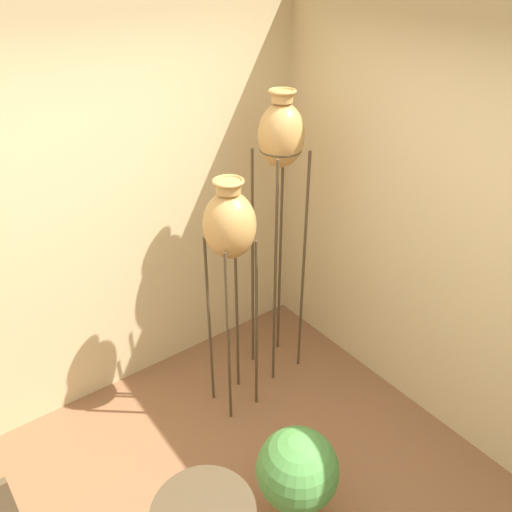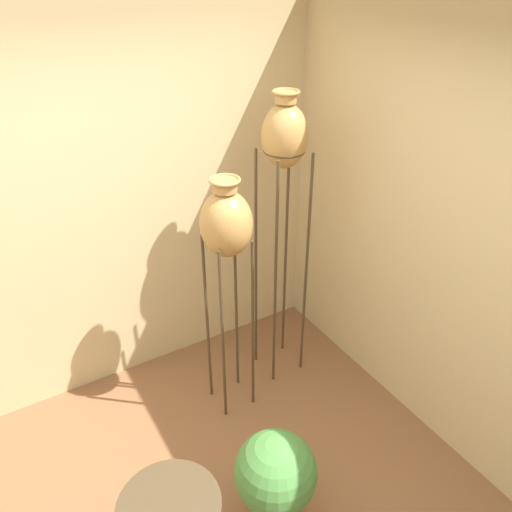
{
  "view_description": "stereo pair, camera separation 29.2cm",
  "coord_description": "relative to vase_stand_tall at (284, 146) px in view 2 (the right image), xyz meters",
  "views": [
    {
      "loc": [
        -0.78,
        -1.17,
        2.75
      ],
      "look_at": [
        0.9,
        1.06,
        1.1
      ],
      "focal_mm": 35.0,
      "sensor_mm": 36.0,
      "label": 1
    },
    {
      "loc": [
        -0.54,
        -1.34,
        2.75
      ],
      "look_at": [
        0.9,
        1.06,
        1.1
      ],
      "focal_mm": 35.0,
      "sensor_mm": 36.0,
      "label": 2
    }
  ],
  "objects": [
    {
      "name": "wall_back",
      "position": [
        -1.15,
        0.58,
        -0.42
      ],
      "size": [
        7.37,
        0.06,
        2.7
      ],
      "color": "#D1B784",
      "rests_on": "ground_plane"
    },
    {
      "name": "wall_right",
      "position": [
        0.57,
        -1.13,
        -0.42
      ],
      "size": [
        0.06,
        7.37,
        2.7
      ],
      "color": "#D1B784",
      "rests_on": "ground_plane"
    },
    {
      "name": "vase_stand_tall",
      "position": [
        0.0,
        0.0,
        0.0
      ],
      "size": [
        0.29,
        0.29,
        2.11
      ],
      "color": "#473823",
      "rests_on": "ground_plane"
    },
    {
      "name": "vase_stand_medium",
      "position": [
        -0.49,
        -0.13,
        -0.37
      ],
      "size": [
        0.32,
        0.32,
        1.71
      ],
      "color": "#473823",
      "rests_on": "ground_plane"
    },
    {
      "name": "potted_plant",
      "position": [
        -0.74,
        -1.08,
        -1.4
      ],
      "size": [
        0.44,
        0.44,
        0.66
      ],
      "color": "brown",
      "rests_on": "ground_plane"
    }
  ]
}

